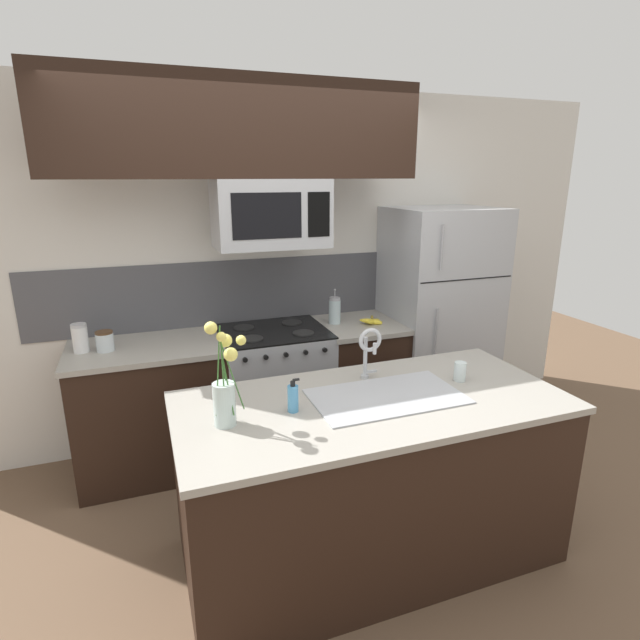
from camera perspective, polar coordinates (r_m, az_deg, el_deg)
ground_plane at (r=3.24m, az=-0.49°, el=-21.70°), size 10.00×10.00×0.00m
rear_partition at (r=3.92m, az=-2.71°, el=6.09°), size 5.20×0.10×2.60m
splash_band at (r=3.82m, az=-6.73°, el=3.43°), size 3.28×0.01×0.48m
back_counter_left at (r=3.64m, az=-18.62°, el=-9.57°), size 1.00×0.65×0.91m
back_counter_right at (r=3.95m, az=4.33°, el=-6.65°), size 0.62×0.65×0.91m
stove_range at (r=3.74m, az=-5.19°, el=-7.95°), size 0.76×0.64×0.93m
microwave at (r=3.40m, az=-5.66°, el=12.02°), size 0.74×0.40×0.44m
upper_cabinet_band at (r=3.33m, az=-9.20°, el=20.81°), size 2.31×0.34×0.60m
refrigerator at (r=4.15m, az=13.13°, el=0.25°), size 0.81×0.74×1.75m
storage_jar_tall at (r=3.49m, az=-25.73°, el=-1.87°), size 0.10×0.10×0.19m
storage_jar_medium at (r=3.46m, az=-23.37°, el=-2.23°), size 0.11×0.11×0.13m
banana_bunch at (r=3.77m, az=5.96°, el=-0.14°), size 0.19×0.13×0.08m
french_press at (r=3.76m, az=1.69°, el=1.10°), size 0.09×0.09×0.27m
island_counter at (r=2.77m, az=5.78°, el=-17.54°), size 1.96×0.91×0.91m
kitchen_sink at (r=2.60m, az=7.55°, el=-10.09°), size 0.76×0.44×0.16m
sink_faucet at (r=2.68m, az=5.63°, el=-3.05°), size 0.14×0.14×0.31m
dish_soap_bottle at (r=2.38m, az=-3.11°, el=-8.90°), size 0.06×0.05×0.16m
drinking_glass at (r=2.83m, az=15.70°, el=-5.69°), size 0.07×0.07×0.11m
flower_vase at (r=2.26m, az=-10.84°, el=-8.10°), size 0.18×0.16×0.49m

